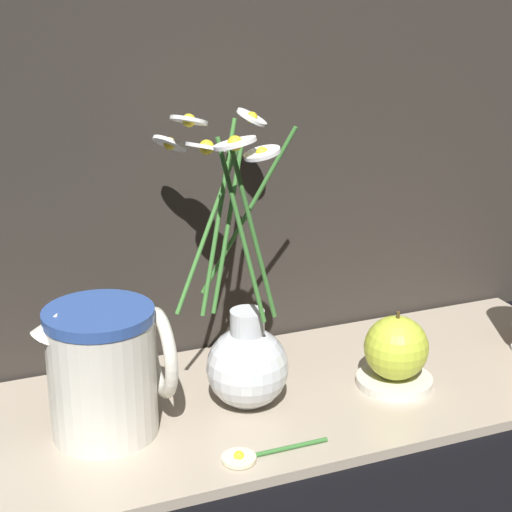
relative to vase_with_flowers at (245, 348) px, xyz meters
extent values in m
plane|color=black|center=(0.02, 0.01, -0.08)|extent=(6.00, 6.00, 0.00)
cube|color=tan|center=(0.02, 0.01, -0.08)|extent=(0.90, 0.30, 0.01)
sphere|color=silver|center=(0.00, 0.00, -0.02)|extent=(0.09, 0.09, 0.09)
cylinder|color=silver|center=(0.00, 0.00, 0.03)|extent=(0.04, 0.04, 0.03)
cylinder|color=#3D7A33|center=(-0.03, 0.04, 0.13)|extent=(0.10, 0.06, 0.18)
cylinder|color=white|center=(-0.05, 0.09, 0.22)|extent=(0.05, 0.05, 0.02)
sphere|color=yellow|center=(-0.05, 0.09, 0.22)|extent=(0.01, 0.01, 0.01)
cylinder|color=#3D7A33|center=(-0.02, 0.03, 0.15)|extent=(0.06, 0.05, 0.21)
cylinder|color=white|center=(-0.04, 0.05, 0.25)|extent=(0.06, 0.06, 0.02)
sphere|color=yellow|center=(-0.04, 0.05, 0.25)|extent=(0.01, 0.01, 0.01)
cylinder|color=#3D7A33|center=(0.02, 0.05, 0.14)|extent=(0.10, 0.05, 0.20)
cylinder|color=white|center=(0.05, 0.09, 0.24)|extent=(0.05, 0.05, 0.02)
sphere|color=yellow|center=(0.05, 0.09, 0.24)|extent=(0.01, 0.01, 0.01)
cylinder|color=#3D7A33|center=(-0.01, -0.02, 0.15)|extent=(0.05, 0.03, 0.20)
cylinder|color=white|center=(-0.03, -0.04, 0.24)|extent=(0.06, 0.06, 0.01)
sphere|color=yellow|center=(-0.03, -0.04, 0.24)|extent=(0.02, 0.02, 0.02)
cylinder|color=#3D7A33|center=(0.00, -0.03, 0.14)|extent=(0.05, 0.01, 0.19)
cylinder|color=white|center=(0.00, -0.05, 0.23)|extent=(0.04, 0.04, 0.01)
sphere|color=yellow|center=(0.00, -0.05, 0.23)|extent=(0.01, 0.01, 0.01)
cylinder|color=#3D7A33|center=(-0.01, 0.02, 0.14)|extent=(0.05, 0.04, 0.18)
cylinder|color=white|center=(-0.03, 0.04, 0.22)|extent=(0.06, 0.06, 0.02)
sphere|color=yellow|center=(-0.03, 0.04, 0.22)|extent=(0.02, 0.02, 0.02)
cylinder|color=beige|center=(-0.16, 0.00, 0.00)|extent=(0.11, 0.11, 0.14)
cylinder|color=#2D4C93|center=(-0.16, 0.00, 0.07)|extent=(0.12, 0.12, 0.01)
torus|color=beige|center=(-0.10, 0.00, 0.01)|extent=(0.01, 0.10, 0.10)
cone|color=beige|center=(-0.21, 0.00, 0.06)|extent=(0.04, 0.03, 0.04)
cylinder|color=silver|center=(0.18, -0.02, -0.07)|extent=(0.09, 0.09, 0.01)
sphere|color=#B7C638|center=(0.18, -0.02, -0.02)|extent=(0.08, 0.08, 0.08)
cylinder|color=#4C3819|center=(0.18, -0.02, 0.02)|extent=(0.00, 0.00, 0.01)
cylinder|color=#336B2D|center=(0.00, -0.11, -0.07)|extent=(0.10, 0.01, 0.01)
cylinder|color=beige|center=(-0.05, -0.11, -0.07)|extent=(0.04, 0.04, 0.00)
sphere|color=yellow|center=(-0.05, -0.11, -0.06)|extent=(0.01, 0.01, 0.01)
camera|label=1|loc=(-0.31, -0.81, 0.42)|focal=60.00mm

